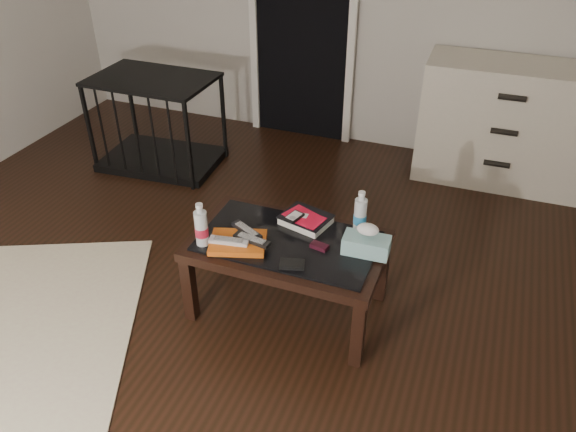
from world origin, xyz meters
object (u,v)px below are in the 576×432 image
(textbook, at_px, (306,220))
(water_bottle_left, at_px, (201,224))
(dresser, at_px, (505,124))
(tissue_box, at_px, (366,245))
(water_bottle_right, at_px, (360,212))
(pet_crate, at_px, (160,137))
(coffee_table, at_px, (288,250))

(textbook, xyz_separation_m, water_bottle_left, (-0.43, -0.36, 0.10))
(dresser, xyz_separation_m, textbook, (-0.93, -1.74, 0.03))
(textbook, height_order, tissue_box, tissue_box)
(water_bottle_right, bearing_deg, dresser, 69.27)
(water_bottle_left, xyz_separation_m, tissue_box, (0.80, 0.22, -0.07))
(dresser, height_order, textbook, dresser)
(pet_crate, xyz_separation_m, water_bottle_left, (1.16, -1.41, 0.35))
(textbook, xyz_separation_m, tissue_box, (0.36, -0.14, 0.02))
(dresser, relative_size, water_bottle_right, 5.08)
(water_bottle_right, bearing_deg, water_bottle_left, -151.15)
(water_bottle_left, bearing_deg, water_bottle_right, 28.85)
(water_bottle_left, xyz_separation_m, water_bottle_right, (0.72, 0.39, 0.00))
(dresser, bearing_deg, tissue_box, -107.91)
(dresser, height_order, water_bottle_left, dresser)
(pet_crate, bearing_deg, tissue_box, -35.58)
(pet_crate, height_order, tissue_box, pet_crate)
(coffee_table, xyz_separation_m, pet_crate, (-1.55, 1.23, -0.17))
(pet_crate, height_order, water_bottle_left, pet_crate)
(pet_crate, bearing_deg, coffee_table, -42.63)
(water_bottle_left, height_order, tissue_box, water_bottle_left)
(textbook, distance_m, water_bottle_left, 0.57)
(coffee_table, relative_size, textbook, 4.00)
(textbook, bearing_deg, dresser, 76.15)
(pet_crate, relative_size, water_bottle_left, 3.96)
(coffee_table, xyz_separation_m, dresser, (0.97, 1.92, 0.05))
(water_bottle_right, distance_m, tissue_box, 0.20)
(dresser, distance_m, textbook, 1.98)
(pet_crate, height_order, water_bottle_right, pet_crate)
(dresser, height_order, tissue_box, dresser)
(coffee_table, xyz_separation_m, water_bottle_right, (0.32, 0.21, 0.18))
(pet_crate, distance_m, water_bottle_right, 2.16)
(coffee_table, bearing_deg, water_bottle_right, 33.61)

